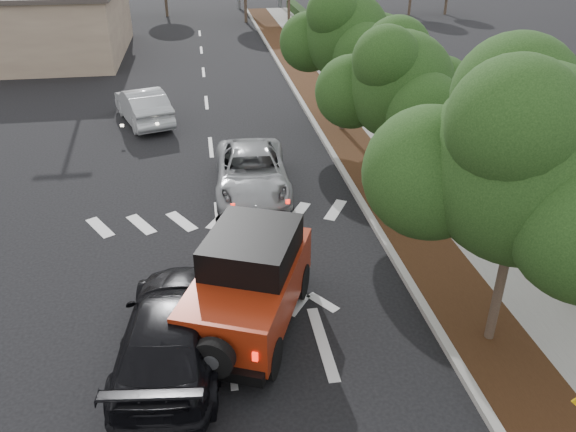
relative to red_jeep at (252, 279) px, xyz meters
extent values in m
plane|color=black|center=(-0.58, -1.02, -1.15)|extent=(120.00, 120.00, 0.00)
cube|color=#9E9B93|center=(4.02, 10.98, -1.07)|extent=(0.20, 70.00, 0.15)
cube|color=black|center=(5.02, 10.98, -1.09)|extent=(1.80, 70.00, 0.12)
cube|color=gray|center=(6.92, 10.98, -1.09)|extent=(2.00, 70.00, 0.12)
cube|color=black|center=(8.32, 10.98, -0.75)|extent=(0.80, 70.00, 0.80)
cylinder|color=black|center=(-0.34, 1.39, -0.72)|extent=(0.61, 0.91, 0.86)
cylinder|color=black|center=(1.22, 0.74, -0.72)|extent=(0.61, 0.91, 0.86)
cylinder|color=black|center=(-1.38, -1.12, -0.72)|extent=(0.61, 0.91, 0.86)
cylinder|color=black|center=(0.17, -1.77, -0.72)|extent=(0.61, 0.91, 0.86)
cube|color=maroon|center=(-0.08, -0.19, -0.12)|extent=(3.33, 4.44, 1.08)
cube|color=black|center=(0.04, 0.11, 0.77)|extent=(2.50, 2.72, 0.69)
cube|color=maroon|center=(0.50, 1.21, -0.21)|extent=(2.01, 1.69, 0.89)
cube|color=black|center=(-0.88, -2.12, -0.61)|extent=(1.78, 0.89, 0.24)
cylinder|color=black|center=(-0.94, -2.26, -0.12)|extent=(0.85, 0.54, 0.82)
cube|color=#FF190C|center=(-1.54, -1.77, -0.12)|extent=(0.12, 0.08, 0.19)
cube|color=#FF190C|center=(-0.18, -2.34, -0.12)|extent=(0.12, 0.08, 0.19)
imported|color=#929599|center=(0.66, 6.75, -0.44)|extent=(2.60, 5.21, 1.42)
imported|color=black|center=(-1.73, -0.98, -0.41)|extent=(2.60, 5.26, 1.47)
imported|color=#B9BDC1|center=(-3.37, 14.48, -0.38)|extent=(2.95, 4.90, 1.53)
imported|color=#A2A4A9|center=(-8.53, 25.17, -0.48)|extent=(4.11, 2.13, 1.34)
cylinder|color=brown|center=(7.82, 2.10, -0.77)|extent=(0.59, 0.59, 0.53)
sphere|color=black|center=(7.82, 2.10, -0.27)|extent=(0.66, 0.66, 0.66)
imported|color=black|center=(7.82, 2.10, -0.19)|extent=(0.62, 0.56, 0.62)
camera|label=1|loc=(-0.80, -10.22, 7.15)|focal=35.00mm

